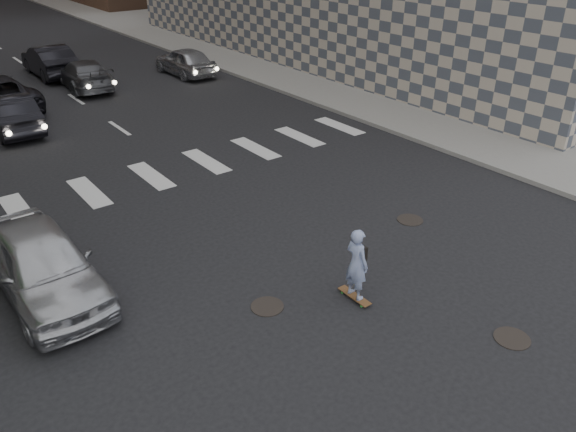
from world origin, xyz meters
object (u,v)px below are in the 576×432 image
traffic_car_b (85,74)px  traffic_car_e (50,61)px  traffic_car_d (185,61)px  traffic_car_a (11,113)px  skateboarder (357,264)px  silver_sedan (43,264)px

traffic_car_b → traffic_car_e: bearing=-75.8°
traffic_car_d → traffic_car_a: bearing=20.7°
skateboarder → traffic_car_b: size_ratio=0.37×
traffic_car_e → traffic_car_d: bearing=144.4°
traffic_car_a → traffic_car_b: bearing=-134.0°
traffic_car_a → traffic_car_d: traffic_car_d is taller
silver_sedan → traffic_car_d: 19.41m
silver_sedan → traffic_car_a: 11.88m
silver_sedan → traffic_car_a: silver_sedan is taller
traffic_car_d → traffic_car_b: bearing=-7.5°
skateboarder → traffic_car_e: 23.72m
skateboarder → traffic_car_b: bearing=86.5°
silver_sedan → traffic_car_b: size_ratio=0.96×
traffic_car_b → traffic_car_e: 3.53m
traffic_car_e → traffic_car_a: bearing=64.0°
skateboarder → traffic_car_e: (0.81, 23.70, -0.11)m
traffic_car_d → skateboarder: bearing=70.2°
silver_sedan → traffic_car_e: bearing=71.5°
skateboarder → traffic_car_a: (-2.99, 15.82, -0.19)m
traffic_car_a → traffic_car_d: (9.45, 3.88, 0.01)m
traffic_car_a → traffic_car_b: (4.37, 4.40, -0.03)m
skateboarder → silver_sedan: (-5.15, 4.14, -0.13)m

